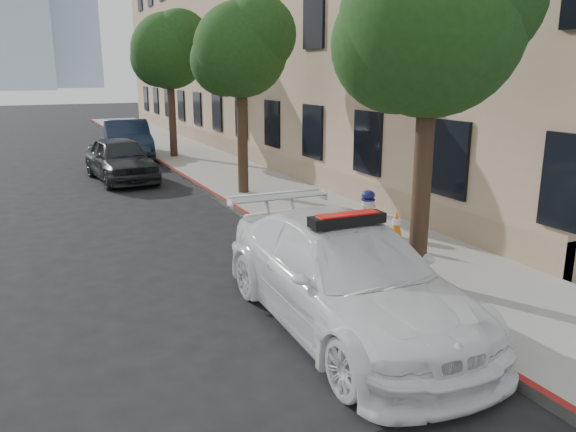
% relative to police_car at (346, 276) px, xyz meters
% --- Properties ---
extents(ground, '(120.00, 120.00, 0.00)m').
position_rel_police_car_xyz_m(ground, '(-1.10, 2.68, -0.76)').
color(ground, black).
rests_on(ground, ground).
extents(sidewalk, '(3.20, 50.00, 0.15)m').
position_rel_police_car_xyz_m(sidewalk, '(2.50, 12.68, -0.69)').
color(sidewalk, gray).
rests_on(sidewalk, ground).
extents(curb_strip, '(0.12, 50.00, 0.15)m').
position_rel_police_car_xyz_m(curb_strip, '(0.96, 12.68, -0.69)').
color(curb_strip, maroon).
rests_on(curb_strip, ground).
extents(building, '(8.00, 36.00, 10.00)m').
position_rel_police_car_xyz_m(building, '(8.10, 17.68, 4.24)').
color(building, tan).
rests_on(building, ground).
extents(tree_near, '(2.92, 2.82, 5.62)m').
position_rel_police_car_xyz_m(tree_near, '(1.83, 0.66, 3.51)').
color(tree_near, black).
rests_on(tree_near, sidewalk).
extents(tree_mid, '(2.77, 2.64, 5.43)m').
position_rel_police_car_xyz_m(tree_mid, '(1.83, 8.66, 3.40)').
color(tree_mid, black).
rests_on(tree_mid, sidewalk).
extents(tree_far, '(3.10, 3.00, 5.81)m').
position_rel_police_car_xyz_m(tree_far, '(1.83, 16.66, 3.62)').
color(tree_far, black).
rests_on(tree_far, sidewalk).
extents(police_car, '(2.28, 5.31, 1.67)m').
position_rel_police_car_xyz_m(police_car, '(0.00, 0.00, 0.00)').
color(police_car, white).
rests_on(police_car, ground).
extents(parked_car_mid, '(2.07, 4.43, 1.47)m').
position_rel_police_car_xyz_m(parked_car_mid, '(-0.98, 12.83, -0.03)').
color(parked_car_mid, '#202428').
rests_on(parked_car_mid, ground).
extents(parked_car_far, '(2.16, 5.02, 1.61)m').
position_rel_police_car_xyz_m(parked_car_far, '(0.10, 17.61, 0.04)').
color(parked_car_far, '#131D31').
rests_on(parked_car_far, ground).
extents(fire_hydrant, '(0.40, 0.36, 0.93)m').
position_rel_police_car_xyz_m(fire_hydrant, '(2.71, 3.55, -0.16)').
color(fire_hydrant, silver).
rests_on(fire_hydrant, sidewalk).
extents(traffic_cone, '(0.41, 0.41, 0.77)m').
position_rel_police_car_xyz_m(traffic_cone, '(2.61, 2.38, -0.23)').
color(traffic_cone, black).
rests_on(traffic_cone, sidewalk).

